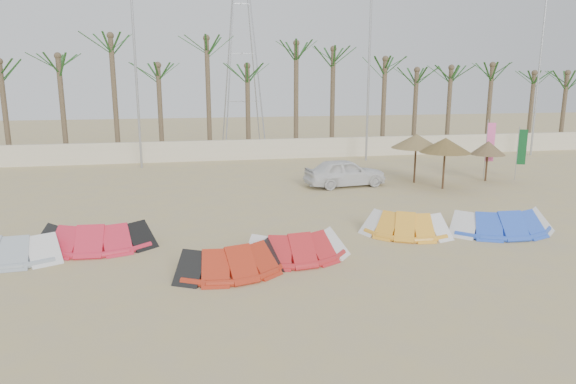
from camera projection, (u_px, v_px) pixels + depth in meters
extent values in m
plane|color=tan|center=(337.00, 296.00, 12.44)|extent=(120.00, 120.00, 0.00)
cube|color=beige|center=(239.00, 150.00, 33.35)|extent=(60.00, 0.30, 1.30)
cylinder|color=brown|center=(8.00, 111.00, 31.49)|extent=(0.32, 0.32, 6.50)
ellipsoid|color=#194719|center=(2.00, 56.00, 30.79)|extent=(4.00, 4.00, 2.40)
cylinder|color=brown|center=(174.00, 109.00, 33.44)|extent=(0.32, 0.32, 6.50)
ellipsoid|color=#194719|center=(172.00, 57.00, 32.74)|extent=(4.00, 4.00, 2.40)
cylinder|color=brown|center=(322.00, 107.00, 35.39)|extent=(0.32, 0.32, 6.50)
ellipsoid|color=#194719|center=(323.00, 59.00, 34.69)|extent=(4.00, 4.00, 2.40)
cylinder|color=brown|center=(455.00, 106.00, 37.34)|extent=(0.32, 0.32, 6.50)
ellipsoid|color=#194719|center=(458.00, 60.00, 36.64)|extent=(4.00, 4.00, 2.40)
cylinder|color=brown|center=(551.00, 105.00, 38.90)|extent=(0.32, 0.32, 6.50)
ellipsoid|color=#194719|center=(556.00, 61.00, 38.20)|extent=(4.00, 4.00, 2.40)
cylinder|color=#A5A8AD|center=(136.00, 73.00, 29.22)|extent=(0.14, 0.14, 11.00)
cylinder|color=#A5A8AD|center=(369.00, 73.00, 31.95)|extent=(0.14, 0.14, 11.00)
cylinder|color=#A5A8AD|center=(539.00, 74.00, 34.29)|extent=(0.14, 0.14, 11.00)
cube|color=silver|center=(55.00, 248.00, 15.22)|extent=(0.90, 1.23, 0.40)
cylinder|color=red|center=(95.00, 246.00, 15.85)|extent=(3.28, 0.43, 0.20)
cube|color=black|center=(44.00, 244.00, 15.62)|extent=(0.67, 1.14, 0.40)
cube|color=black|center=(144.00, 238.00, 16.20)|extent=(0.67, 1.14, 0.40)
cylinder|color=#B22C16|center=(235.00, 271.00, 13.83)|extent=(2.84, 0.98, 0.20)
cube|color=black|center=(186.00, 268.00, 13.63)|extent=(0.88, 1.22, 0.40)
cube|color=black|center=(282.00, 261.00, 14.14)|extent=(0.88, 1.22, 0.40)
cylinder|color=red|center=(297.00, 257.00, 14.90)|extent=(2.81, 0.53, 0.20)
cube|color=white|center=(254.00, 254.00, 14.71)|extent=(0.73, 1.16, 0.40)
cube|color=white|center=(338.00, 248.00, 15.21)|extent=(0.73, 1.16, 0.40)
cylinder|color=#F9A72C|center=(405.00, 234.00, 17.16)|extent=(2.37, 1.34, 0.20)
cube|color=white|center=(372.00, 230.00, 17.00)|extent=(1.03, 1.25, 0.40)
cube|color=white|center=(436.00, 226.00, 17.45)|extent=(1.03, 1.25, 0.40)
cylinder|color=blue|center=(502.00, 231.00, 17.48)|extent=(3.38, 0.32, 0.20)
cube|color=silver|center=(460.00, 228.00, 17.24)|extent=(0.64, 1.12, 0.40)
cube|color=silver|center=(540.00, 223.00, 17.84)|extent=(0.64, 1.12, 0.40)
cylinder|color=#4C331E|center=(415.00, 160.00, 25.84)|extent=(0.10, 0.10, 2.38)
cone|color=olive|center=(416.00, 141.00, 25.64)|extent=(2.48, 2.48, 0.70)
cylinder|color=#4C331E|center=(444.00, 165.00, 24.38)|extent=(0.10, 0.10, 2.36)
cone|color=brown|center=(445.00, 145.00, 24.18)|extent=(2.40, 2.40, 0.70)
cylinder|color=#4C331E|center=(487.00, 162.00, 26.31)|extent=(0.10, 0.10, 1.97)
cone|color=brown|center=(488.00, 148.00, 26.15)|extent=(1.75, 1.75, 0.70)
cylinder|color=#A5A8AD|center=(486.00, 149.00, 26.87)|extent=(0.04, 0.04, 3.11)
cube|color=#F65AA9|center=(490.00, 142.00, 26.84)|extent=(0.41, 0.12, 2.02)
cylinder|color=#A5A8AD|center=(517.00, 153.00, 26.53)|extent=(0.04, 0.04, 2.79)
cube|color=#0E4D21|center=(521.00, 147.00, 26.50)|extent=(0.39, 0.19, 1.81)
imported|color=white|center=(345.00, 173.00, 25.10)|extent=(4.15, 2.07, 1.36)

